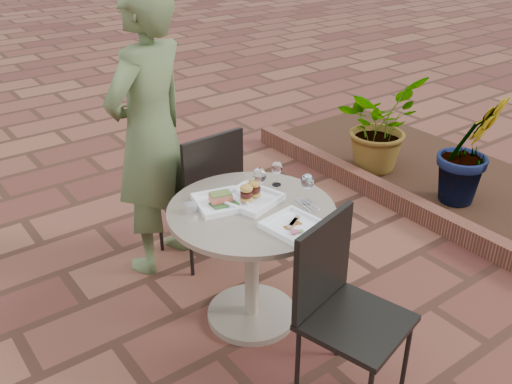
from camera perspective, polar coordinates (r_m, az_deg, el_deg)
ground at (r=3.65m, az=-1.83°, el=-9.58°), size 60.00×60.00×0.00m
cafe_table at (r=3.15m, az=-0.44°, el=-5.57°), size 0.90×0.90×0.73m
chair_far at (r=3.65m, az=-5.14°, el=0.57°), size 0.46×0.46×0.93m
chair_near at (r=2.72m, az=8.44°, el=-10.40°), size 0.54×0.54×0.93m
diner at (r=3.54m, az=-10.53°, el=5.71°), size 0.78×0.66×1.83m
plate_salmon at (r=3.05m, az=-3.53°, el=-0.95°), size 0.31×0.31×0.07m
plate_sliders at (r=3.07m, az=-0.55°, el=-0.39°), size 0.34×0.34×0.18m
plate_tuna at (r=2.85m, az=3.70°, el=-3.32°), size 0.28×0.28×0.03m
wine_glass_right at (r=3.04m, az=5.13°, el=0.96°), size 0.07×0.07×0.17m
wine_glass_mid at (r=3.08m, az=0.34°, el=1.57°), size 0.08×0.08×0.18m
wine_glass_far at (r=3.22m, az=2.11°, el=2.36°), size 0.06×0.06×0.15m
steel_ramekin at (r=3.00m, az=-6.59°, el=-1.61°), size 0.08×0.08×0.05m
cutlery_set at (r=3.06m, az=5.10°, el=-1.30°), size 0.09×0.18×0.00m
planter_curb at (r=4.72m, az=12.14°, el=0.20°), size 0.12×3.00×0.15m
mulch_bed at (r=5.24m, az=17.26°, el=1.88°), size 1.30×3.00×0.06m
potted_plant_a at (r=5.00m, az=12.12°, el=6.65°), size 0.86×0.79×0.80m
potted_plant_b at (r=4.60m, az=20.63°, el=4.02°), size 0.59×0.54×0.87m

